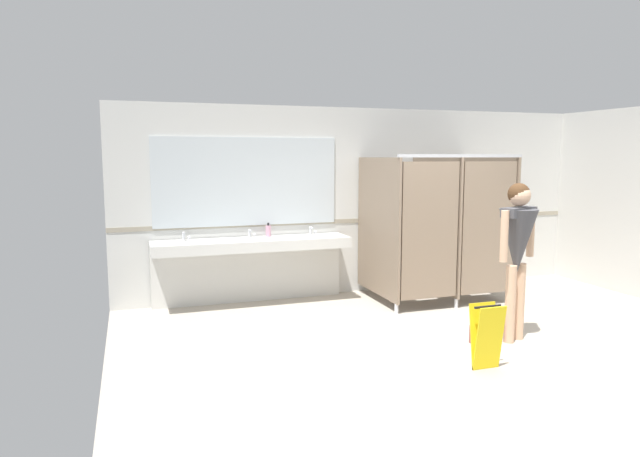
# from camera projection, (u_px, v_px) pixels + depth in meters

# --- Properties ---
(ground_plane) EXTENTS (7.32, 5.60, 0.10)m
(ground_plane) POSITION_uv_depth(u_px,v_px,m) (465.00, 346.00, 6.05)
(ground_plane) COLOR #B2A899
(wall_back) EXTENTS (7.32, 0.12, 2.66)m
(wall_back) POSITION_uv_depth(u_px,v_px,m) (370.00, 201.00, 8.28)
(wall_back) COLOR silver
(wall_back) RESTS_ON ground_plane
(wall_back_tile_band) EXTENTS (7.32, 0.01, 0.06)m
(wall_back_tile_band) POSITION_uv_depth(u_px,v_px,m) (372.00, 220.00, 8.25)
(wall_back_tile_band) COLOR #9E937F
(wall_back_tile_band) RESTS_ON wall_back
(vanity_counter) EXTENTS (2.60, 0.55, 1.01)m
(vanity_counter) POSITION_uv_depth(u_px,v_px,m) (251.00, 256.00, 7.52)
(vanity_counter) COLOR silver
(vanity_counter) RESTS_ON ground_plane
(mirror_panel) EXTENTS (2.50, 0.02, 1.19)m
(mirror_panel) POSITION_uv_depth(u_px,v_px,m) (247.00, 182.00, 7.58)
(mirror_panel) COLOR silver
(mirror_panel) RESTS_ON wall_back
(bathroom_stalls) EXTENTS (1.80, 1.31, 2.00)m
(bathroom_stalls) POSITION_uv_depth(u_px,v_px,m) (442.00, 225.00, 7.67)
(bathroom_stalls) COLOR #84705B
(bathroom_stalls) RESTS_ON ground_plane
(person_standing) EXTENTS (0.56, 0.52, 1.70)m
(person_standing) POSITION_uv_depth(u_px,v_px,m) (518.00, 242.00, 5.95)
(person_standing) COLOR #DBAD89
(person_standing) RESTS_ON ground_plane
(handbag) EXTENTS (0.30, 0.14, 0.35)m
(handbag) POSITION_uv_depth(u_px,v_px,m) (485.00, 333.00, 5.98)
(handbag) COLOR #934C42
(handbag) RESTS_ON ground_plane
(soap_dispenser) EXTENTS (0.07, 0.07, 0.19)m
(soap_dispenser) POSITION_uv_depth(u_px,v_px,m) (268.00, 231.00, 7.64)
(soap_dispenser) COLOR #D899B2
(soap_dispenser) RESTS_ON vanity_counter
(wet_floor_sign) EXTENTS (0.28, 0.19, 0.61)m
(wet_floor_sign) POSITION_uv_depth(u_px,v_px,m) (487.00, 336.00, 5.24)
(wet_floor_sign) COLOR yellow
(wet_floor_sign) RESTS_ON ground_plane
(floor_drain_cover) EXTENTS (0.14, 0.14, 0.01)m
(floor_drain_cover) POSITION_uv_depth(u_px,v_px,m) (487.00, 346.00, 5.89)
(floor_drain_cover) COLOR #B7BABF
(floor_drain_cover) RESTS_ON ground_plane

